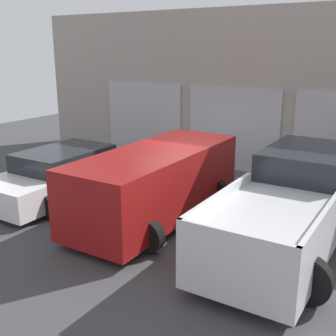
{
  "coord_description": "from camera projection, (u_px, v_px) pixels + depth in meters",
  "views": [
    {
      "loc": [
        5.03,
        -9.43,
        3.83
      ],
      "look_at": [
        0.0,
        -1.31,
        1.1
      ],
      "focal_mm": 45.0,
      "sensor_mm": 36.0,
      "label": 1
    }
  ],
  "objects": [
    {
      "name": "shophouse_building",
      "position": [
        244.0,
        92.0,
        13.32
      ],
      "size": [
        16.08,
        0.68,
        5.04
      ],
      "color": "#9E9389",
      "rests_on": "ground"
    },
    {
      "name": "sedan_white",
      "position": [
        63.0,
        174.0,
        11.21
      ],
      "size": [
        2.21,
        4.37,
        1.26
      ],
      "color": "white",
      "rests_on": "ground"
    },
    {
      "name": "pickup_truck",
      "position": [
        291.0,
        206.0,
        8.28
      ],
      "size": [
        2.44,
        5.23,
        1.77
      ],
      "color": "silver",
      "rests_on": "ground"
    },
    {
      "name": "parking_stripe_centre",
      "position": [
        215.0,
        232.0,
        9.07
      ],
      "size": [
        0.12,
        2.2,
        0.01
      ],
      "primitive_type": "cube",
      "color": "gold",
      "rests_on": "ground"
    },
    {
      "name": "parking_stripe_left",
      "position": [
        107.0,
        206.0,
        10.59
      ],
      "size": [
        0.12,
        2.2,
        0.01
      ],
      "primitive_type": "cube",
      "color": "gold",
      "rests_on": "ground"
    },
    {
      "name": "sedan_side",
      "position": [
        157.0,
        182.0,
        9.59
      ],
      "size": [
        2.24,
        4.85,
        1.63
      ],
      "color": "maroon",
      "rests_on": "ground"
    },
    {
      "name": "ground_plane",
      "position": [
        194.0,
        196.0,
        11.31
      ],
      "size": [
        28.0,
        28.0,
        0.0
      ],
      "primitive_type": "plane",
      "color": "#3D3D3F"
    },
    {
      "name": "parking_stripe_far_left",
      "position": [
        26.0,
        186.0,
        12.11
      ],
      "size": [
        0.12,
        2.2,
        0.01
      ],
      "primitive_type": "cube",
      "color": "gold",
      "rests_on": "ground"
    }
  ]
}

